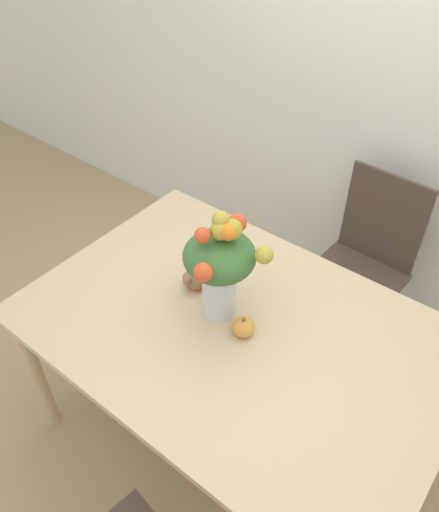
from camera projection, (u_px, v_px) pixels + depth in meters
ground_plane at (232, 435)px, 2.29m from camera, size 12.00×12.00×0.00m
wall_back at (410, 63)px, 2.12m from camera, size 8.00×0.06×2.70m
dining_table at (235, 340)px, 1.84m from camera, size 1.53×1.04×0.76m
flower_vase at (220, 265)px, 1.68m from camera, size 0.30×0.30×0.45m
pumpkin at (243, 327)px, 1.74m from camera, size 0.08×0.08×0.08m
turkey_figurine at (196, 277)px, 1.92m from camera, size 0.10×0.13×0.08m
dining_chair_near_window at (362, 265)px, 2.45m from camera, size 0.44×0.44×0.93m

